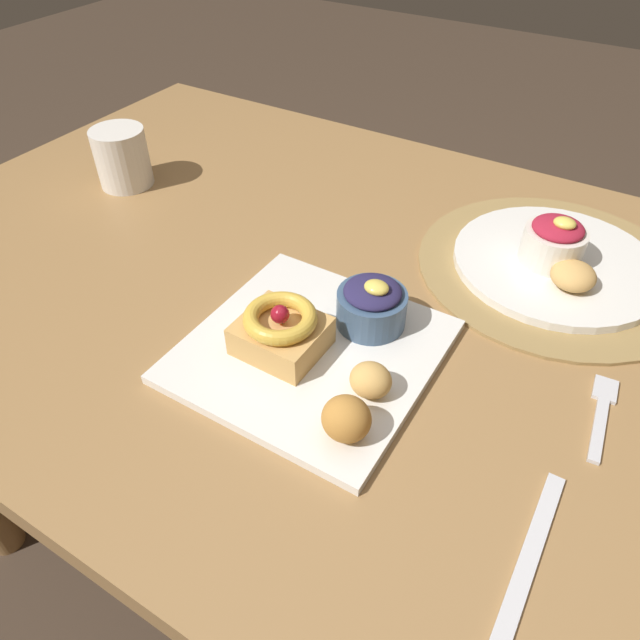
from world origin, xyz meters
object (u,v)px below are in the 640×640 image
berry_ramekin (372,304)px  fritter_middle (371,380)px  back_ramekin (554,241)px  cake_slice (281,330)px  knife (529,558)px  front_plate (311,351)px  fritter_front (346,419)px  coffee_mug (122,158)px  back_pastry (573,276)px  fork (602,411)px  back_plate (556,263)px

berry_ramekin → fritter_middle: (0.05, -0.10, -0.01)m
back_ramekin → cake_slice: bearing=-123.7°
knife → cake_slice: bearing=73.1°
berry_ramekin → fritter_middle: bearing=-62.8°
front_plate → fritter_front: size_ratio=5.45×
knife → coffee_mug: 0.85m
fritter_middle → cake_slice: bearing=176.2°
cake_slice → back_pastry: (0.26, 0.29, -0.01)m
cake_slice → coffee_mug: bearing=155.9°
fritter_front → back_ramekin: (0.10, 0.40, 0.01)m
fork → back_ramekin: bearing=23.2°
front_plate → back_plate: back_plate is taller
knife → fritter_front: bearing=82.0°
cake_slice → fritter_front: 0.14m
back_plate → knife: 0.45m
front_plate → knife: size_ratio=1.47×
back_pastry → fork: back_pastry is taller
coffee_mug → fork: bearing=-7.1°
back_plate → back_pastry: bearing=-60.4°
back_pastry → berry_ramekin: bearing=-134.8°
cake_slice → fritter_front: cake_slice is taller
berry_ramekin → knife: berry_ramekin is taller
fork → front_plate: bearing=100.4°
back_ramekin → coffee_mug: (-0.69, -0.13, 0.00)m
back_pastry → coffee_mug: coffee_mug is taller
front_plate → fritter_middle: bearing=-16.0°
fritter_middle → knife: 0.23m
fritter_front → back_plate: fritter_front is taller
fritter_middle → back_ramekin: bearing=73.4°
front_plate → back_pastry: bearing=49.3°
cake_slice → back_plate: cake_slice is taller
fritter_middle → knife: size_ratio=0.25×
back_pastry → coffee_mug: 0.73m
coffee_mug → knife: bearing=-21.2°
front_plate → back_plate: size_ratio=0.98×
berry_ramekin → fritter_middle: berry_ramekin is taller
back_ramekin → fritter_front: bearing=-103.5°
fritter_middle → back_plate: size_ratio=0.16×
front_plate → fork: (0.32, 0.09, -0.00)m
front_plate → back_ramekin: (0.19, 0.32, 0.04)m
front_plate → fritter_middle: (0.09, -0.03, 0.03)m
fritter_front → fritter_middle: 0.06m
back_plate → knife: back_plate is taller
berry_ramekin → fritter_middle: size_ratio=1.84×
fritter_front → fritter_middle: size_ratio=1.10×
fritter_middle → back_pastry: bearing=64.6°
berry_ramekin → fork: (0.28, 0.01, -0.04)m
fritter_middle → coffee_mug: size_ratio=0.48×
fritter_front → knife: fritter_front is taller
fritter_front → fork: fritter_front is taller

